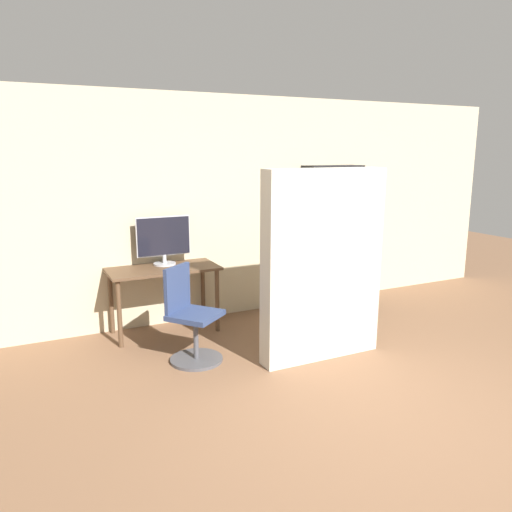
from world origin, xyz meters
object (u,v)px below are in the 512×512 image
at_px(monitor, 164,239).
at_px(bookshelf, 324,236).
at_px(office_chair, 191,323).
at_px(mattress_near, 323,266).

distance_m(monitor, bookshelf, 2.20).
bearing_deg(office_chair, monitor, 87.31).
bearing_deg(bookshelf, monitor, -179.44).
bearing_deg(office_chair, bookshelf, 25.13).
bearing_deg(bookshelf, mattress_near, -123.97).
height_order(monitor, mattress_near, mattress_near).
relative_size(monitor, mattress_near, 0.33).
height_order(bookshelf, mattress_near, mattress_near).
bearing_deg(mattress_near, monitor, 127.19).
distance_m(bookshelf, mattress_near, 1.86).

